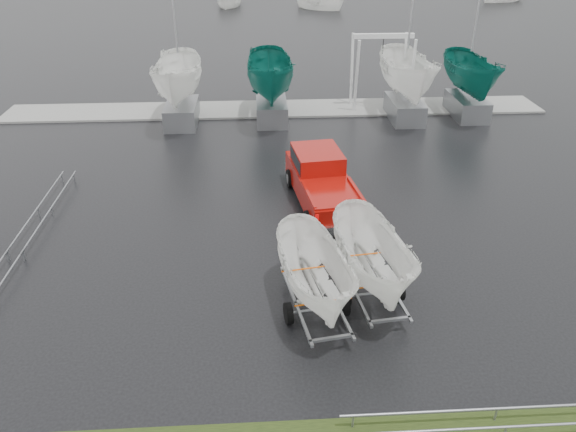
{
  "coord_description": "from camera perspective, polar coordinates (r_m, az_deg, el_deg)",
  "views": [
    {
      "loc": [
        -1.13,
        -17.74,
        10.02
      ],
      "look_at": [
        -0.17,
        -1.71,
        1.2
      ],
      "focal_mm": 35.0,
      "sensor_mm": 36.0,
      "label": 1
    }
  ],
  "objects": [
    {
      "name": "boat_hoist",
      "position": [
        32.37,
        9.51,
        15.29
      ],
      "size": [
        3.3,
        2.18,
        4.12
      ],
      "color": "silver",
      "rests_on": "ground"
    },
    {
      "name": "keelboat_1",
      "position": [
        29.6,
        -1.78,
        16.79
      ],
      "size": [
        2.44,
        3.2,
        7.59
      ],
      "color": "gray",
      "rests_on": "ground"
    },
    {
      "name": "mast_rack_0",
      "position": [
        22.51,
        -23.5,
        0.77
      ],
      "size": [
        0.56,
        6.5,
        0.06
      ],
      "rotation": [
        0.0,
        0.0,
        1.57
      ],
      "color": "gray",
      "rests_on": "ground"
    },
    {
      "name": "ground_plane",
      "position": [
        20.41,
        0.19,
        -0.63
      ],
      "size": [
        120.0,
        120.0,
        0.0
      ],
      "primitive_type": "plane",
      "color": "black",
      "rests_on": "ground"
    },
    {
      "name": "dock",
      "position": [
        32.33,
        -1.28,
        10.82
      ],
      "size": [
        30.0,
        3.0,
        0.12
      ],
      "primitive_type": "cube",
      "color": "gray",
      "rests_on": "ground"
    },
    {
      "name": "moored_boat_1",
      "position": [
        70.37,
        -5.9,
        20.47
      ],
      "size": [
        2.91,
        2.97,
        11.32
      ],
      "rotation": [
        0.0,
        0.0,
        2.96
      ],
      "color": "white",
      "rests_on": "ground"
    },
    {
      "name": "trailer_parked",
      "position": [
        14.51,
        2.95,
        -1.36
      ],
      "size": [
        1.99,
        3.74,
        5.06
      ],
      "rotation": [
        0.0,
        0.0,
        0.16
      ],
      "color": "gray",
      "rests_on": "ground"
    },
    {
      "name": "moored_boat_2",
      "position": [
        67.71,
        3.25,
        20.24
      ],
      "size": [
        3.2,
        3.18,
        11.02
      ],
      "rotation": [
        0.0,
        0.0,
        0.98
      ],
      "color": "white",
      "rests_on": "ground"
    },
    {
      "name": "trailer_hitched",
      "position": [
        15.28,
        9.05,
        0.3
      ],
      "size": [
        1.99,
        3.72,
        5.23
      ],
      "rotation": [
        0.0,
        0.0,
        0.12
      ],
      "color": "gray",
      "rests_on": "ground"
    },
    {
      "name": "keelboat_3",
      "position": [
        31.9,
        18.49,
        15.63
      ],
      "size": [
        2.23,
        3.2,
        10.4
      ],
      "color": "gray",
      "rests_on": "ground"
    },
    {
      "name": "pickup_truck",
      "position": [
        21.48,
        3.38,
        3.81
      ],
      "size": [
        2.59,
        5.78,
        1.86
      ],
      "rotation": [
        0.0,
        0.0,
        0.12
      ],
      "color": "#920D08",
      "rests_on": "ground"
    },
    {
      "name": "keelboat_2",
      "position": [
        30.44,
        12.39,
        16.65
      ],
      "size": [
        2.48,
        3.2,
        10.66
      ],
      "color": "gray",
      "rests_on": "ground"
    },
    {
      "name": "moored_boat_3",
      "position": [
        78.06,
        20.93,
        19.68
      ],
      "size": [
        3.38,
        3.34,
        11.39
      ],
      "rotation": [
        0.0,
        0.0,
        5.09
      ],
      "color": "white",
      "rests_on": "ground"
    },
    {
      "name": "keelboat_0",
      "position": [
        29.65,
        -11.31,
        16.23
      ],
      "size": [
        2.42,
        3.2,
        10.59
      ],
      "color": "gray",
      "rests_on": "ground"
    },
    {
      "name": "mast_rack_2",
      "position": [
        13.7,
        20.89,
        -18.6
      ],
      "size": [
        7.0,
        0.56,
        0.06
      ],
      "color": "gray",
      "rests_on": "ground"
    }
  ]
}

